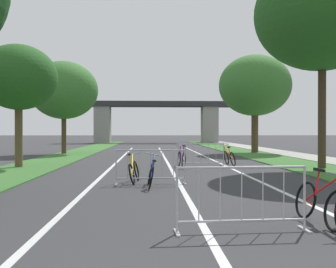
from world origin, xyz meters
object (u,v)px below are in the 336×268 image
(tree_left_pine_near, at_px, (64,90))
(bicycle_red_2, at_px, (320,203))
(crowd_barrier_nearest, at_px, (242,200))
(bicycle_blue_3, at_px, (151,174))
(bicycle_yellow_4, at_px, (134,171))
(bicycle_orange_5, at_px, (229,158))
(tree_right_pine_far, at_px, (255,86))
(crowd_barrier_third, at_px, (201,155))
(bicycle_purple_0, at_px, (181,159))
(crowd_barrier_second, at_px, (151,167))
(tree_right_cypress_far, at_px, (322,13))
(tree_left_oak_near, at_px, (19,78))

(tree_left_pine_near, xyz_separation_m, bicycle_red_2, (8.89, -20.91, -4.07))
(crowd_barrier_nearest, distance_m, bicycle_blue_3, 5.29)
(bicycle_yellow_4, distance_m, bicycle_orange_5, 7.24)
(tree_right_pine_far, bearing_deg, crowd_barrier_third, -116.70)
(bicycle_yellow_4, bearing_deg, tree_right_pine_far, 68.62)
(crowd_barrier_third, xyz_separation_m, bicycle_blue_3, (-2.26, -6.28, -0.15))
(bicycle_purple_0, bearing_deg, crowd_barrier_second, -111.27)
(crowd_barrier_nearest, bearing_deg, crowd_barrier_third, 85.80)
(tree_left_pine_near, distance_m, tree_right_pine_far, 13.69)
(crowd_barrier_third, xyz_separation_m, bicycle_red_2, (0.62, -10.98, -0.14))
(bicycle_purple_0, height_order, bicycle_yellow_4, bicycle_purple_0)
(tree_left_pine_near, xyz_separation_m, bicycle_orange_5, (9.69, -9.37, -4.08))
(bicycle_orange_5, bearing_deg, crowd_barrier_second, -125.85)
(tree_left_pine_near, height_order, bicycle_blue_3, tree_left_pine_near)
(crowd_barrier_second, xyz_separation_m, crowd_barrier_third, (2.27, 5.69, 0.00))
(tree_right_pine_far, height_order, bicycle_yellow_4, tree_right_pine_far)
(tree_right_cypress_far, xyz_separation_m, crowd_barrier_third, (-5.04, 1.21, -6.10))
(bicycle_blue_3, bearing_deg, bicycle_orange_5, 60.12)
(tree_left_pine_near, bearing_deg, bicycle_purple_0, -54.60)
(tree_left_oak_near, height_order, bicycle_yellow_4, tree_left_oak_near)
(tree_right_cypress_far, distance_m, crowd_barrier_nearest, 13.23)
(crowd_barrier_nearest, relative_size, crowd_barrier_second, 1.00)
(bicycle_blue_3, xyz_separation_m, bicycle_orange_5, (3.68, 6.85, 0.01))
(crowd_barrier_second, relative_size, bicycle_purple_0, 1.23)
(tree_left_oak_near, distance_m, tree_left_pine_near, 10.19)
(bicycle_red_2, xyz_separation_m, bicycle_yellow_4, (-3.41, 5.66, -0.02))
(tree_right_pine_far, bearing_deg, tree_right_cypress_far, -91.66)
(crowd_barrier_second, bearing_deg, bicycle_red_2, -61.38)
(bicycle_yellow_4, bearing_deg, tree_left_oak_near, 141.40)
(bicycle_red_2, distance_m, bicycle_blue_3, 5.51)
(bicycle_blue_3, bearing_deg, bicycle_red_2, -60.16)
(tree_right_cypress_far, height_order, crowd_barrier_second, tree_right_cypress_far)
(tree_right_pine_far, relative_size, crowd_barrier_nearest, 3.33)
(crowd_barrier_nearest, bearing_deg, bicycle_red_2, 15.12)
(tree_left_oak_near, distance_m, crowd_barrier_third, 8.71)
(bicycle_purple_0, xyz_separation_m, bicycle_red_2, (1.52, -10.55, -0.01))
(tree_left_oak_near, relative_size, bicycle_orange_5, 3.16)
(tree_left_oak_near, xyz_separation_m, tree_left_pine_near, (-0.27, 10.18, 0.52))
(crowd_barrier_third, bearing_deg, bicycle_yellow_4, -117.71)
(tree_right_pine_far, height_order, bicycle_orange_5, tree_right_pine_far)
(bicycle_red_2, distance_m, bicycle_yellow_4, 6.61)
(bicycle_yellow_4, bearing_deg, crowd_barrier_third, 67.95)
(tree_left_pine_near, height_order, bicycle_orange_5, tree_left_pine_near)
(tree_left_oak_near, bearing_deg, bicycle_purple_0, -1.56)
(bicycle_orange_5, bearing_deg, bicycle_yellow_4, -130.88)
(tree_left_oak_near, xyz_separation_m, bicycle_red_2, (8.62, -10.74, -3.55))
(tree_left_oak_near, xyz_separation_m, bicycle_orange_5, (9.42, 0.81, -3.56))
(bicycle_blue_3, bearing_deg, tree_right_cypress_far, 33.15)
(crowd_barrier_second, bearing_deg, tree_left_oak_near, 136.48)
(crowd_barrier_nearest, xyz_separation_m, bicycle_yellow_4, (-1.96, 6.05, -0.15))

